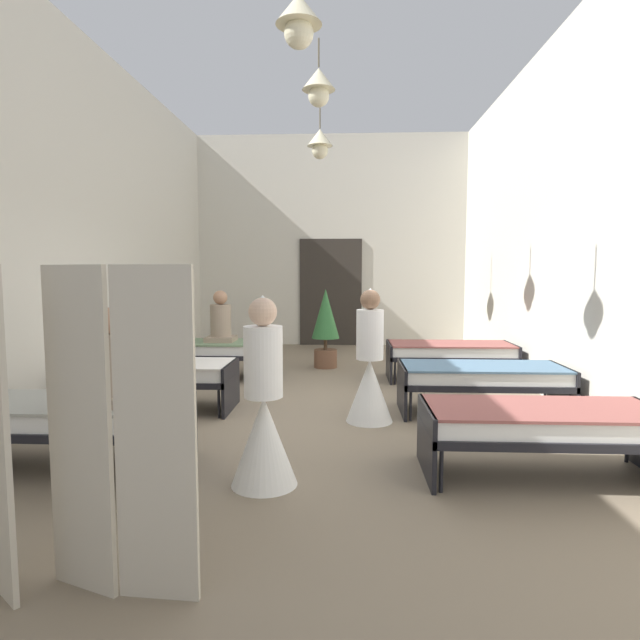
{
  "coord_description": "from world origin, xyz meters",
  "views": [
    {
      "loc": [
        0.37,
        -6.11,
        1.66
      ],
      "look_at": [
        0.0,
        1.0,
        1.0
      ],
      "focal_mm": 29.28,
      "sensor_mm": 36.0,
      "label": 1
    }
  ],
  "objects_px": {
    "bed_right_row_1": "(482,377)",
    "patient_seated_secondary": "(108,368)",
    "bed_left_row_2": "(199,350)",
    "patient_seated_primary": "(221,323)",
    "bed_right_row_2": "(450,352)",
    "bed_right_row_0": "(542,424)",
    "nurse_mid_aisle": "(370,375)",
    "bed_left_row_1": "(155,373)",
    "potted_plant": "(326,323)",
    "bed_left_row_0": "(73,417)",
    "nurse_near_aisle": "(264,419)",
    "privacy_screen": "(75,433)"
  },
  "relations": [
    {
      "from": "patient_seated_secondary",
      "to": "potted_plant",
      "type": "relative_size",
      "value": 0.58
    },
    {
      "from": "bed_left_row_0",
      "to": "bed_right_row_1",
      "type": "distance_m",
      "value": 4.34
    },
    {
      "from": "bed_right_row_0",
      "to": "nurse_near_aisle",
      "type": "height_order",
      "value": "nurse_near_aisle"
    },
    {
      "from": "bed_right_row_2",
      "to": "bed_left_row_0",
      "type": "bearing_deg",
      "value": -135.8
    },
    {
      "from": "bed_left_row_0",
      "to": "patient_seated_secondary",
      "type": "xyz_separation_m",
      "value": [
        0.35,
        -0.05,
        0.43
      ]
    },
    {
      "from": "bed_left_row_1",
      "to": "patient_seated_primary",
      "type": "height_order",
      "value": "patient_seated_primary"
    },
    {
      "from": "bed_right_row_0",
      "to": "nurse_near_aisle",
      "type": "xyz_separation_m",
      "value": [
        -2.23,
        -0.28,
        0.09
      ]
    },
    {
      "from": "bed_right_row_1",
      "to": "privacy_screen",
      "type": "relative_size",
      "value": 1.12
    },
    {
      "from": "bed_left_row_2",
      "to": "bed_right_row_2",
      "type": "bearing_deg",
      "value": 0.0
    },
    {
      "from": "bed_right_row_0",
      "to": "bed_right_row_2",
      "type": "xyz_separation_m",
      "value": [
        0.0,
        3.8,
        0.0
      ]
    },
    {
      "from": "bed_right_row_0",
      "to": "bed_left_row_1",
      "type": "xyz_separation_m",
      "value": [
        -3.91,
        1.9,
        0.0
      ]
    },
    {
      "from": "privacy_screen",
      "to": "bed_left_row_1",
      "type": "bearing_deg",
      "value": 125.78
    },
    {
      "from": "nurse_near_aisle",
      "to": "privacy_screen",
      "type": "xyz_separation_m",
      "value": [
        -0.73,
        -1.42,
        0.32
      ]
    },
    {
      "from": "bed_right_row_0",
      "to": "patient_seated_primary",
      "type": "height_order",
      "value": "patient_seated_primary"
    },
    {
      "from": "bed_left_row_0",
      "to": "bed_right_row_1",
      "type": "relative_size",
      "value": 1.0
    },
    {
      "from": "potted_plant",
      "to": "bed_right_row_1",
      "type": "bearing_deg",
      "value": -55.76
    },
    {
      "from": "bed_left_row_2",
      "to": "privacy_screen",
      "type": "relative_size",
      "value": 1.12
    },
    {
      "from": "bed_right_row_0",
      "to": "nurse_near_aisle",
      "type": "bearing_deg",
      "value": -172.79
    },
    {
      "from": "bed_left_row_2",
      "to": "patient_seated_primary",
      "type": "distance_m",
      "value": 0.55
    },
    {
      "from": "bed_left_row_2",
      "to": "nurse_mid_aisle",
      "type": "xyz_separation_m",
      "value": [
        2.58,
        -2.3,
        0.09
      ]
    },
    {
      "from": "bed_left_row_2",
      "to": "patient_seated_primary",
      "type": "height_order",
      "value": "patient_seated_primary"
    },
    {
      "from": "bed_left_row_1",
      "to": "bed_right_row_1",
      "type": "distance_m",
      "value": 3.91
    },
    {
      "from": "bed_right_row_1",
      "to": "bed_left_row_2",
      "type": "height_order",
      "value": "same"
    },
    {
      "from": "bed_right_row_2",
      "to": "nurse_mid_aisle",
      "type": "bearing_deg",
      "value": -120.1
    },
    {
      "from": "bed_right_row_1",
      "to": "nurse_mid_aisle",
      "type": "bearing_deg",
      "value": -163.4
    },
    {
      "from": "bed_right_row_2",
      "to": "bed_right_row_0",
      "type": "bearing_deg",
      "value": -90.0
    },
    {
      "from": "bed_right_row_0",
      "to": "bed_right_row_1",
      "type": "relative_size",
      "value": 1.0
    },
    {
      "from": "bed_left_row_1",
      "to": "potted_plant",
      "type": "height_order",
      "value": "potted_plant"
    },
    {
      "from": "bed_left_row_1",
      "to": "potted_plant",
      "type": "relative_size",
      "value": 1.39
    },
    {
      "from": "patient_seated_secondary",
      "to": "bed_left_row_0",
      "type": "bearing_deg",
      "value": 171.45
    },
    {
      "from": "bed_left_row_0",
      "to": "patient_seated_primary",
      "type": "height_order",
      "value": "patient_seated_primary"
    },
    {
      "from": "bed_right_row_1",
      "to": "potted_plant",
      "type": "xyz_separation_m",
      "value": [
        -1.95,
        2.87,
        0.34
      ]
    },
    {
      "from": "patient_seated_primary",
      "to": "bed_left_row_1",
      "type": "bearing_deg",
      "value": -100.37
    },
    {
      "from": "bed_left_row_0",
      "to": "patient_seated_primary",
      "type": "distance_m",
      "value": 3.85
    },
    {
      "from": "bed_right_row_1",
      "to": "patient_seated_primary",
      "type": "relative_size",
      "value": 2.37
    },
    {
      "from": "bed_left_row_2",
      "to": "potted_plant",
      "type": "distance_m",
      "value": 2.21
    },
    {
      "from": "bed_left_row_1",
      "to": "potted_plant",
      "type": "distance_m",
      "value": 3.49
    },
    {
      "from": "patient_seated_secondary",
      "to": "patient_seated_primary",
      "type": "bearing_deg",
      "value": 90.0
    },
    {
      "from": "nurse_near_aisle",
      "to": "patient_seated_primary",
      "type": "height_order",
      "value": "nurse_near_aisle"
    },
    {
      "from": "bed_left_row_2",
      "to": "bed_right_row_2",
      "type": "xyz_separation_m",
      "value": [
        3.91,
        0.0,
        0.0
      ]
    },
    {
      "from": "nurse_mid_aisle",
      "to": "potted_plant",
      "type": "bearing_deg",
      "value": 137.98
    },
    {
      "from": "patient_seated_primary",
      "to": "patient_seated_secondary",
      "type": "distance_m",
      "value": 3.87
    },
    {
      "from": "bed_left_row_1",
      "to": "nurse_near_aisle",
      "type": "distance_m",
      "value": 2.76
    },
    {
      "from": "bed_right_row_1",
      "to": "patient_seated_secondary",
      "type": "height_order",
      "value": "patient_seated_secondary"
    },
    {
      "from": "patient_seated_primary",
      "to": "potted_plant",
      "type": "xyz_separation_m",
      "value": [
        1.61,
        0.96,
        -0.09
      ]
    },
    {
      "from": "bed_right_row_2",
      "to": "nurse_mid_aisle",
      "type": "relative_size",
      "value": 1.28
    },
    {
      "from": "bed_right_row_2",
      "to": "nurse_near_aisle",
      "type": "distance_m",
      "value": 4.65
    },
    {
      "from": "nurse_near_aisle",
      "to": "patient_seated_secondary",
      "type": "xyz_separation_m",
      "value": [
        -1.33,
        0.23,
        0.34
      ]
    },
    {
      "from": "nurse_mid_aisle",
      "to": "patient_seated_primary",
      "type": "height_order",
      "value": "nurse_mid_aisle"
    },
    {
      "from": "nurse_near_aisle",
      "to": "patient_seated_primary",
      "type": "xyz_separation_m",
      "value": [
        -1.33,
        4.09,
        0.34
      ]
    }
  ]
}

